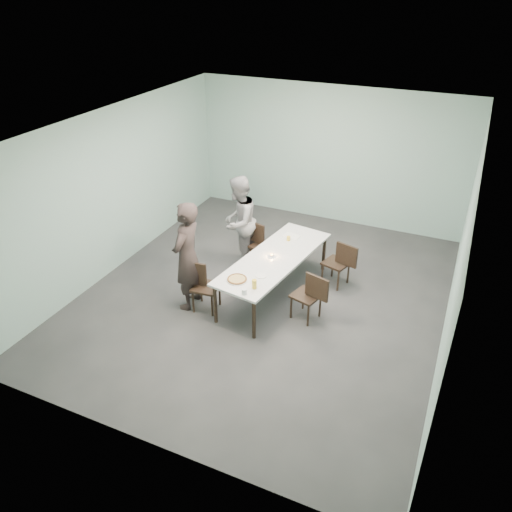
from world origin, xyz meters
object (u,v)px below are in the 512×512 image
at_px(table, 274,260).
at_px(chair_near_left, 201,283).
at_px(chair_near_right, 311,294).
at_px(beer_glass, 254,284).
at_px(pizza, 237,279).
at_px(amber_tumbler, 288,238).
at_px(diner_far, 239,222).
at_px(side_plate, 261,276).
at_px(water_tumbler, 244,292).
at_px(chair_far_right, 340,261).
at_px(chair_far_left, 260,242).
at_px(tealight, 272,256).
at_px(diner_near, 187,256).

relative_size(table, chair_near_left, 3.11).
relative_size(chair_near_right, beer_glass, 5.80).
distance_m(pizza, amber_tumbler, 1.60).
relative_size(table, diner_far, 1.53).
distance_m(table, chair_near_right, 0.95).
distance_m(side_plate, water_tumbler, 0.58).
relative_size(chair_near_left, chair_near_right, 1.00).
xyz_separation_m(table, pizza, (-0.26, -0.92, 0.08)).
bearing_deg(chair_far_right, water_tumbler, 80.58).
height_order(chair_far_left, water_tumbler, chair_far_left).
bearing_deg(chair_far_right, tealight, 52.94).
distance_m(chair_near_left, chair_near_right, 1.82).
bearing_deg(amber_tumbler, table, -90.20).
bearing_deg(diner_near, chair_near_left, 84.51).
height_order(chair_far_left, tealight, chair_far_left).
bearing_deg(water_tumbler, diner_near, 163.90).
relative_size(table, tealight, 48.31).
relative_size(diner_far, amber_tumbler, 22.17).
height_order(chair_far_left, side_plate, chair_far_left).
bearing_deg(chair_near_right, chair_far_right, -81.19).
distance_m(beer_glass, amber_tumbler, 1.68).
relative_size(pizza, side_plate, 1.89).
height_order(table, pizza, pizza).
xyz_separation_m(chair_far_left, amber_tumbler, (0.64, -0.16, 0.29)).
bearing_deg(water_tumbler, chair_far_right, 63.96).
bearing_deg(water_tumbler, chair_near_left, 160.56).
height_order(diner_far, amber_tumbler, diner_far).
xyz_separation_m(pizza, amber_tumbler, (0.27, 1.58, 0.02)).
height_order(chair_near_right, water_tumbler, chair_near_right).
bearing_deg(amber_tumbler, chair_near_left, -121.42).
bearing_deg(chair_near_right, chair_far_left, -25.16).
relative_size(chair_far_left, pizza, 2.56).
bearing_deg(chair_near_right, tealight, -10.99).
xyz_separation_m(side_plate, beer_glass, (0.05, -0.37, 0.07)).
height_order(side_plate, beer_glass, beer_glass).
bearing_deg(chair_far_left, diner_far, -152.81).
relative_size(chair_near_right, water_tumbler, 9.67).
bearing_deg(table, chair_near_right, -28.81).
distance_m(diner_far, pizza, 1.84).
bearing_deg(chair_far_right, beer_glass, 79.83).
xyz_separation_m(chair_far_right, diner_near, (-2.16, -1.63, 0.45)).
xyz_separation_m(chair_far_left, chair_far_right, (1.61, -0.08, 0.00)).
bearing_deg(beer_glass, side_plate, 97.34).
height_order(chair_far_left, diner_near, diner_near).
height_order(chair_near_right, tealight, chair_near_right).
height_order(pizza, water_tumbler, water_tumbler).
bearing_deg(diner_far, side_plate, 35.51).
relative_size(diner_far, beer_glass, 11.82).
distance_m(table, amber_tumbler, 0.67).
bearing_deg(chair_near_left, amber_tumbler, 52.46).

